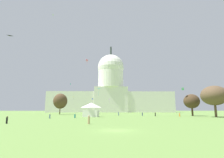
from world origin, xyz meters
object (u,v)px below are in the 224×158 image
at_px(kite_blue_low, 92,99).
at_px(kite_green_low, 183,89).
at_px(capitol_building, 111,91).
at_px(tree_east_mid, 214,96).
at_px(kite_cyan_low, 99,90).
at_px(person_navy_edge_west, 142,114).
at_px(person_denim_mid_center, 50,116).
at_px(kite_gold_low, 74,97).
at_px(event_tent, 91,110).
at_px(person_teal_near_tree_east, 75,116).
at_px(kite_violet_low, 109,100).
at_px(kite_black_mid, 10,37).
at_px(kite_turquoise_mid, 70,84).
at_px(kite_yellow_mid, 109,74).
at_px(person_black_front_center, 155,114).
at_px(kite_red_high, 88,61).
at_px(kite_lime_high, 53,16).
at_px(person_orange_back_center, 180,115).
at_px(kite_pink_mid, 87,60).
at_px(person_denim_near_tent, 119,114).
at_px(person_tan_front_left, 89,120).
at_px(person_black_back_right, 7,120).
at_px(tree_east_near, 192,101).
at_px(tree_west_mid, 60,101).

relative_size(kite_blue_low, kite_green_low, 3.06).
distance_m(capitol_building, tree_east_mid, 127.54).
bearing_deg(kite_cyan_low, person_navy_edge_west, 118.13).
height_order(person_denim_mid_center, kite_gold_low, kite_gold_low).
distance_m(event_tent, person_teal_near_tree_east, 10.36).
relative_size(capitol_building, kite_violet_low, 37.15).
bearing_deg(kite_gold_low, kite_black_mid, 73.09).
distance_m(capitol_building, kite_turquoise_mid, 72.70).
height_order(person_denim_mid_center, kite_cyan_low, kite_cyan_low).
bearing_deg(kite_yellow_mid, person_black_front_center, -139.17).
bearing_deg(kite_turquoise_mid, kite_violet_low, -169.35).
relative_size(event_tent, person_black_front_center, 3.83).
distance_m(kite_red_high, kite_gold_low, 47.58).
bearing_deg(person_navy_edge_west, kite_blue_low, -69.76).
distance_m(person_black_front_center, kite_black_mid, 64.74).
bearing_deg(kite_lime_high, person_orange_back_center, 138.04).
height_order(kite_pink_mid, kite_turquoise_mid, kite_pink_mid).
bearing_deg(person_denim_near_tent, person_tan_front_left, 113.16).
height_order(kite_gold_low, kite_green_low, kite_green_low).
distance_m(person_black_back_right, kite_green_low, 69.02).
xyz_separation_m(tree_east_near, person_denim_near_tent, (-32.78, 5.18, -5.67)).
xyz_separation_m(person_denim_near_tent, kite_yellow_mid, (-4.20, 52.37, 29.86)).
distance_m(person_teal_near_tree_east, kite_pink_mid, 32.16).
bearing_deg(person_denim_near_tent, tree_east_mid, -174.42).
distance_m(person_orange_back_center, kite_cyan_low, 44.96).
distance_m(event_tent, kite_black_mid, 40.33).
relative_size(person_black_back_right, kite_blue_low, 0.38).
relative_size(tree_east_mid, person_teal_near_tree_east, 9.42).
height_order(kite_red_high, kite_blue_low, kite_red_high).
bearing_deg(person_denim_mid_center, tree_east_near, -49.92).
xyz_separation_m(event_tent, tree_east_near, (44.50, 9.33, 3.76)).
relative_size(person_black_front_center, person_denim_mid_center, 1.12).
relative_size(kite_black_mid, kite_gold_low, 0.94).
height_order(person_denim_mid_center, kite_blue_low, kite_blue_low).
relative_size(person_black_front_center, person_tan_front_left, 0.98).
relative_size(person_black_back_right, kite_gold_low, 0.78).
relative_size(kite_red_high, kite_turquoise_mid, 1.84).
height_order(tree_east_near, person_denim_mid_center, tree_east_near).
xyz_separation_m(kite_blue_low, kite_lime_high, (-21.77, -38.04, 48.26)).
distance_m(event_tent, tree_east_near, 45.62).
relative_size(capitol_building, person_teal_near_tree_east, 86.77).
relative_size(person_black_front_center, kite_green_low, 1.30).
bearing_deg(kite_violet_low, tree_east_near, -54.21).
distance_m(person_black_front_center, kite_gold_low, 68.21).
relative_size(tree_west_mid, kite_gold_low, 6.34).
relative_size(kite_violet_low, kite_turquoise_mid, 2.95).
height_order(kite_red_high, kite_violet_low, kite_red_high).
distance_m(kite_violet_low, kite_yellow_mid, 23.86).
bearing_deg(tree_west_mid, tree_east_mid, -31.44).
xyz_separation_m(tree_east_near, kite_turquoise_mid, (-63.33, 41.41, 13.58)).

